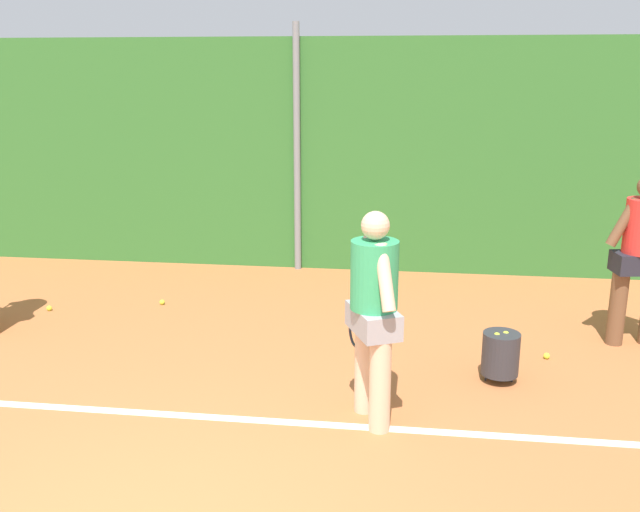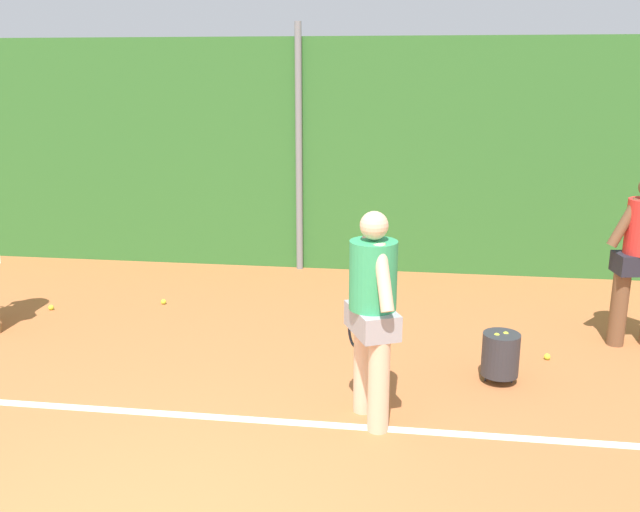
# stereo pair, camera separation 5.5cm
# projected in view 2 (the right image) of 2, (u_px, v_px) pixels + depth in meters

# --- Properties ---
(ground_plane) EXTENTS (30.60, 30.60, 0.00)m
(ground_plane) POSITION_uv_depth(u_px,v_px,m) (214.00, 413.00, 6.20)
(ground_plane) COLOR #B76638
(hedge_fence_backdrop) EXTENTS (19.89, 0.25, 3.40)m
(hedge_fence_backdrop) POSITION_uv_depth(u_px,v_px,m) (301.00, 156.00, 10.35)
(hedge_fence_backdrop) COLOR #33702D
(hedge_fence_backdrop) RESTS_ON ground_plane
(fence_post_center) EXTENTS (0.10, 0.10, 3.59)m
(fence_post_center) POSITION_uv_depth(u_px,v_px,m) (299.00, 151.00, 10.16)
(fence_post_center) COLOR gray
(fence_post_center) RESTS_ON ground_plane
(court_baseline_paint) EXTENTS (14.53, 0.10, 0.01)m
(court_baseline_paint) POSITION_uv_depth(u_px,v_px,m) (211.00, 417.00, 6.11)
(court_baseline_paint) COLOR white
(court_baseline_paint) RESTS_ON ground_plane
(player_foreground_near) EXTENTS (0.51, 0.76, 1.86)m
(player_foreground_near) POSITION_uv_depth(u_px,v_px,m) (372.00, 307.00, 5.80)
(player_foreground_near) COLOR beige
(player_foreground_near) RESTS_ON ground_plane
(ball_hopper) EXTENTS (0.36, 0.36, 0.51)m
(ball_hopper) POSITION_uv_depth(u_px,v_px,m) (500.00, 354.00, 6.73)
(ball_hopper) COLOR #2D2D33
(ball_hopper) RESTS_ON ground_plane
(tennis_ball_0) EXTENTS (0.07, 0.07, 0.07)m
(tennis_ball_0) POSITION_uv_depth(u_px,v_px,m) (547.00, 357.00, 7.31)
(tennis_ball_0) COLOR #CCDB33
(tennis_ball_0) RESTS_ON ground_plane
(tennis_ball_1) EXTENTS (0.07, 0.07, 0.07)m
(tennis_ball_1) POSITION_uv_depth(u_px,v_px,m) (164.00, 302.00, 9.02)
(tennis_ball_1) COLOR #CCDB33
(tennis_ball_1) RESTS_ON ground_plane
(tennis_ball_5) EXTENTS (0.07, 0.07, 0.07)m
(tennis_ball_5) POSITION_uv_depth(u_px,v_px,m) (51.00, 307.00, 8.81)
(tennis_ball_5) COLOR #CCDB33
(tennis_ball_5) RESTS_ON ground_plane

